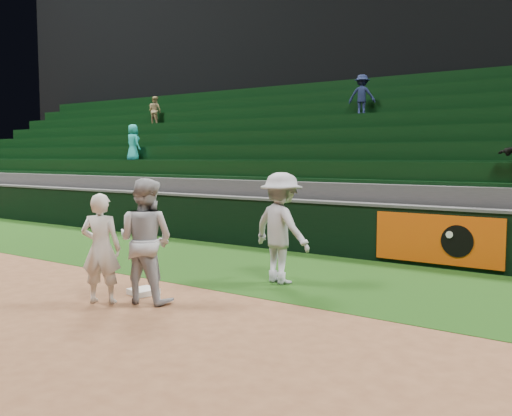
{
  "coord_description": "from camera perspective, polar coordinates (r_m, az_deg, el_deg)",
  "views": [
    {
      "loc": [
        6.66,
        -6.41,
        2.27
      ],
      "look_at": [
        0.42,
        2.3,
        1.3
      ],
      "focal_mm": 40.0,
      "sensor_mm": 36.0,
      "label": 1
    }
  ],
  "objects": [
    {
      "name": "base_coach",
      "position": [
        10.17,
        2.54,
        -2.01
      ],
      "size": [
        1.42,
        1.03,
        1.98
      ],
      "primitive_type": "imported",
      "rotation": [
        0.0,
        0.0,
        2.89
      ],
      "color": "#A5A7B3",
      "rests_on": "foul_grass"
    },
    {
      "name": "first_base",
      "position": [
        9.7,
        -11.19,
        -8.19
      ],
      "size": [
        0.47,
        0.47,
        0.09
      ],
      "primitive_type": "cube",
      "rotation": [
        0.0,
        0.0,
        -0.18
      ],
      "color": "white",
      "rests_on": "ground"
    },
    {
      "name": "foul_grass",
      "position": [
        11.75,
        0.32,
        -5.95
      ],
      "size": [
        36.0,
        4.2,
        0.01
      ],
      "primitive_type": "cube",
      "color": "#13330C",
      "rests_on": "ground"
    },
    {
      "name": "baserunner",
      "position": [
        9.02,
        -10.99,
        -3.22
      ],
      "size": [
        1.07,
        0.91,
        1.94
      ],
      "primitive_type": "imported",
      "rotation": [
        0.0,
        0.0,
        3.35
      ],
      "color": "#AAACB5",
      "rests_on": "ground"
    },
    {
      "name": "upper_deck",
      "position": [
        25.05,
        20.36,
        13.41
      ],
      "size": [
        40.0,
        12.0,
        12.0
      ],
      "primitive_type": "cube",
      "color": "black",
      "rests_on": "ground"
    },
    {
      "name": "field_wall",
      "position": [
        13.47,
        5.82,
        -1.84
      ],
      "size": [
        36.0,
        0.45,
        1.25
      ],
      "color": "black",
      "rests_on": "ground"
    },
    {
      "name": "stadium_seating",
      "position": [
        16.77,
        12.2,
        3.1
      ],
      "size": [
        36.0,
        5.95,
        4.85
      ],
      "color": "#353538",
      "rests_on": "ground"
    },
    {
      "name": "first_baseman",
      "position": [
        9.13,
        -15.24,
        -3.92
      ],
      "size": [
        0.74,
        0.66,
        1.71
      ],
      "primitive_type": "imported",
      "rotation": [
        0.0,
        0.0,
        3.66
      ],
      "color": "silver",
      "rests_on": "ground"
    },
    {
      "name": "ground",
      "position": [
        9.52,
        -10.3,
        -8.7
      ],
      "size": [
        70.0,
        70.0,
        0.0
      ],
      "primitive_type": "plane",
      "color": "brown",
      "rests_on": "ground"
    }
  ]
}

